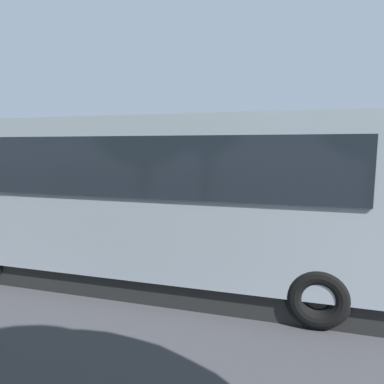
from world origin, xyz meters
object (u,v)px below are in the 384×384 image
at_px(spectator_centre, 192,209).
at_px(parked_motorcycle_silver, 364,247).
at_px(spectator_right, 153,206).
at_px(stunt_motorcycle, 162,183).
at_px(tour_bus, 151,201).
at_px(spectator_left, 234,209).
at_px(spectator_far_left, 272,216).

relative_size(spectator_centre, parked_motorcycle_silver, 0.83).
bearing_deg(spectator_right, stunt_motorcycle, -69.74).
bearing_deg(tour_bus, spectator_centre, -90.60).
height_order(tour_bus, spectator_left, tour_bus).
height_order(spectator_left, spectator_centre, spectator_left).
distance_m(tour_bus, spectator_centre, 2.76).
distance_m(spectator_right, stunt_motorcycle, 6.17).
relative_size(spectator_centre, spectator_right, 1.01).
bearing_deg(tour_bus, stunt_motorcycle, -68.66).
relative_size(tour_bus, spectator_far_left, 5.53).
distance_m(spectator_far_left, parked_motorcycle_silver, 2.22).
xyz_separation_m(tour_bus, spectator_right, (1.27, -2.92, -0.64)).
bearing_deg(spectator_centre, tour_bus, 89.40).
distance_m(spectator_left, stunt_motorcycle, 7.47).
xyz_separation_m(tour_bus, spectator_centre, (-0.03, -2.69, -0.63)).
xyz_separation_m(spectator_centre, parked_motorcycle_silver, (-4.29, 0.63, -0.53)).
relative_size(parked_motorcycle_silver, stunt_motorcycle, 1.01).
distance_m(spectator_centre, parked_motorcycle_silver, 4.37).
bearing_deg(tour_bus, spectator_right, -66.55).
distance_m(spectator_left, spectator_right, 2.45).
relative_size(spectator_centre, stunt_motorcycle, 0.84).
bearing_deg(tour_bus, spectator_left, -112.83).
height_order(spectator_right, parked_motorcycle_silver, spectator_right).
relative_size(spectator_far_left, spectator_centre, 0.97).
xyz_separation_m(tour_bus, parked_motorcycle_silver, (-4.32, -2.06, -1.16)).
height_order(spectator_far_left, spectator_centre, spectator_centre).
height_order(spectator_right, stunt_motorcycle, stunt_motorcycle).
bearing_deg(spectator_far_left, spectator_left, -11.72).
xyz_separation_m(tour_bus, spectator_far_left, (-2.22, -2.60, -0.67)).
bearing_deg(stunt_motorcycle, spectator_centre, 119.69).
height_order(tour_bus, parked_motorcycle_silver, tour_bus).
bearing_deg(spectator_centre, spectator_left, -173.92).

